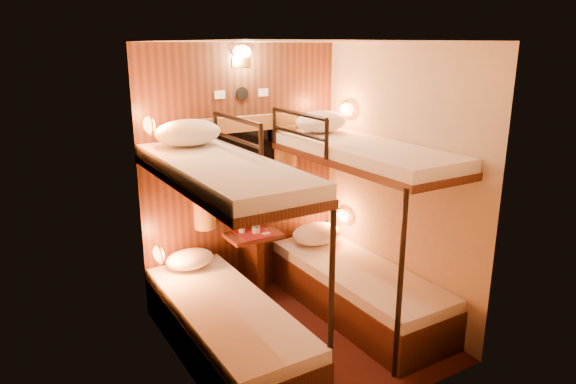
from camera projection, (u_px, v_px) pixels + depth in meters
floor at (301, 335)px, 4.36m from camera, size 2.10×2.10×0.00m
ceiling at (303, 41)px, 3.70m from camera, size 2.10×2.10×0.00m
wall_back at (242, 173)px, 4.89m from camera, size 2.40×0.00×2.40m
wall_front at (393, 243)px, 3.16m from camera, size 2.40×0.00×2.40m
wall_left at (179, 222)px, 3.53m from camera, size 0.00×2.40×2.40m
wall_right at (397, 183)px, 4.52m from camera, size 0.00×2.40×2.40m
back_panel at (243, 173)px, 4.88m from camera, size 2.00×0.03×2.40m
bunk_left at (225, 291)px, 3.94m from camera, size 0.72×1.90×1.82m
bunk_right at (358, 256)px, 4.58m from camera, size 0.72×1.90×1.82m
window at (245, 176)px, 4.86m from camera, size 1.00×0.12×0.79m
curtains at (246, 168)px, 4.81m from camera, size 1.10×0.22×1.00m
back_fixtures at (242, 60)px, 4.56m from camera, size 0.54×0.09×0.48m
reading_lamps at (260, 177)px, 4.59m from camera, size 2.00×0.20×1.25m
table at (254, 256)px, 4.94m from camera, size 0.50×0.34×0.66m
bottle_left at (242, 224)px, 4.87m from camera, size 0.06×0.06×0.21m
bottle_right at (256, 222)px, 4.85m from camera, size 0.08×0.08×0.27m
sachet_a at (266, 234)px, 4.86m from camera, size 0.09×0.07×0.01m
sachet_b at (263, 230)px, 4.97m from camera, size 0.08×0.07×0.00m
pillow_lower_left at (190, 259)px, 4.56m from camera, size 0.43×0.31×0.17m
pillow_lower_right at (316, 234)px, 5.13m from camera, size 0.52×0.37×0.20m
pillow_upper_left at (188, 133)px, 4.14m from camera, size 0.54×0.39×0.21m
pillow_upper_right at (321, 122)px, 4.78m from camera, size 0.51×0.37×0.20m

